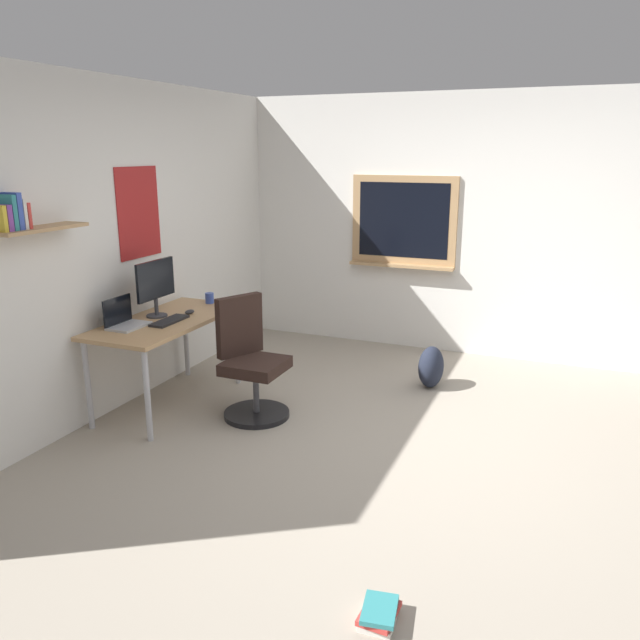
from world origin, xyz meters
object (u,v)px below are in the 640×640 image
desk (167,328)px  coffee_mug (210,298)px  office_chair (251,366)px  backpack (431,367)px  monitor_primary (156,284)px  laptop (124,320)px  computer_mouse (190,312)px  keyboard (169,321)px  book_stack_on_floor (379,614)px

desk → coffee_mug: bearing=-3.1°
office_chair → backpack: size_ratio=2.54×
monitor_primary → backpack: size_ratio=1.24×
office_chair → laptop: 1.03m
laptop → coffee_mug: (0.91, -0.19, -0.01)m
office_chair → laptop: size_ratio=3.06×
computer_mouse → backpack: computer_mouse is taller
monitor_primary → coffee_mug: size_ratio=5.04×
desk → backpack: (1.21, -1.91, -0.47)m
monitor_primary → keyboard: (-0.10, -0.19, -0.26)m
backpack → monitor_primary: bearing=120.3°
office_chair → backpack: (1.14, -1.18, -0.22)m
office_chair → coffee_mug: office_chair is taller
book_stack_on_floor → keyboard: bearing=53.7°
monitor_primary → computer_mouse: size_ratio=4.46×
book_stack_on_floor → desk: bearing=53.6°
coffee_mug → book_stack_on_floor: size_ratio=0.39×
book_stack_on_floor → monitor_primary: bearing=54.3°
laptop → office_chair: bearing=-66.6°
backpack → book_stack_on_floor: backpack is taller
coffee_mug → book_stack_on_floor: coffee_mug is taller
backpack → desk: bearing=122.4°
desk → coffee_mug: 0.61m
keyboard → monitor_primary: bearing=61.1°
monitor_primary → backpack: bearing=-59.7°
laptop → monitor_primary: 0.41m
office_chair → book_stack_on_floor: office_chair is taller
office_chair → laptop: bearing=113.4°
book_stack_on_floor → laptop: bearing=60.4°
laptop → backpack: bearing=-53.5°
office_chair → laptop: (-0.38, 0.88, 0.38)m
office_chair → coffee_mug: (0.53, 0.69, 0.37)m
backpack → book_stack_on_floor: (-2.95, -0.45, -0.15)m
desk → laptop: 0.37m
monitor_primary → coffee_mug: 0.62m
desk → backpack: bearing=-57.6°
desk → office_chair: 0.77m
keyboard → coffee_mug: size_ratio=4.02×
keyboard → computer_mouse: bearing=0.0°
backpack → computer_mouse: bearing=118.8°
office_chair → keyboard: size_ratio=2.57×
office_chair → coffee_mug: size_ratio=10.33×
computer_mouse → book_stack_on_floor: (-1.95, -2.28, -0.71)m
office_chair → backpack: office_chair is taller
computer_mouse → book_stack_on_floor: size_ratio=0.44×
keyboard → book_stack_on_floor: bearing=-126.3°
desk → coffee_mug: size_ratio=15.16×
computer_mouse → backpack: (1.00, -1.83, -0.56)m
backpack → office_chair: bearing=134.1°
office_chair → keyboard: bearing=102.1°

